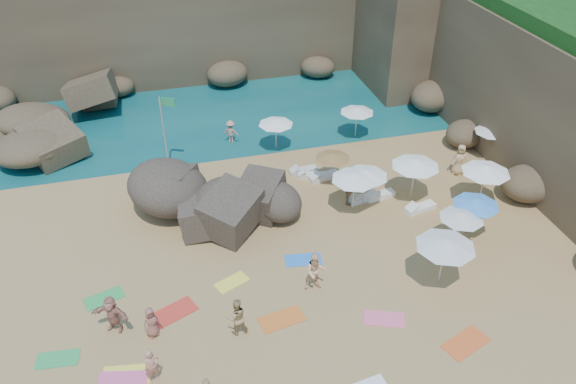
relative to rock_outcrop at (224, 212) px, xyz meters
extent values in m
plane|color=tan|center=(0.98, -4.83, 0.00)|extent=(120.00, 120.00, 0.00)
plane|color=#0C4751|center=(0.98, 25.17, 0.00)|extent=(120.00, 120.00, 0.00)
cube|color=brown|center=(2.98, 20.17, 4.00)|extent=(44.00, 8.00, 8.00)
cube|color=brown|center=(19.98, 3.17, 4.00)|extent=(8.00, 30.00, 8.00)
cube|color=brown|center=(17.98, 15.17, 4.00)|extent=(10.00, 12.00, 8.00)
cylinder|color=silver|center=(-2.36, 5.32, 2.21)|extent=(0.09, 0.09, 4.41)
cube|color=#238F50|center=(-1.93, 5.32, 4.05)|extent=(0.73, 0.35, 0.50)
cylinder|color=silver|center=(4.22, 5.68, 0.94)|extent=(0.06, 0.06, 1.88)
cone|color=white|center=(4.22, 5.68, 1.83)|extent=(2.11, 2.11, 0.32)
cylinder|color=silver|center=(9.47, 5.90, 0.95)|extent=(0.06, 0.06, 1.89)
cone|color=silver|center=(9.47, 5.90, 1.85)|extent=(2.13, 2.13, 0.32)
cylinder|color=silver|center=(9.98, -1.26, 1.13)|extent=(0.07, 0.07, 2.26)
cone|color=white|center=(9.98, -1.26, 2.20)|extent=(2.53, 2.53, 0.39)
cylinder|color=silver|center=(7.26, -1.22, 1.03)|extent=(0.06, 0.06, 2.06)
cone|color=white|center=(7.26, -1.22, 2.01)|extent=(2.31, 2.31, 0.35)
cylinder|color=silver|center=(16.28, 1.55, 0.92)|extent=(0.05, 0.05, 1.84)
cone|color=silver|center=(16.28, 1.55, 1.79)|extent=(2.06, 2.06, 0.31)
cylinder|color=silver|center=(6.55, -1.48, 1.07)|extent=(0.06, 0.06, 2.14)
cone|color=white|center=(6.55, -1.48, 2.08)|extent=(2.40, 2.40, 0.36)
cylinder|color=silver|center=(6.33, 1.26, 0.88)|extent=(0.05, 0.05, 1.76)
cone|color=red|center=(6.33, 1.26, 1.71)|extent=(1.97, 1.97, 0.30)
cylinder|color=silver|center=(13.23, -2.68, 1.11)|extent=(0.07, 0.07, 2.22)
cone|color=white|center=(13.23, -2.68, 2.17)|extent=(2.50, 2.50, 0.38)
cylinder|color=silver|center=(10.34, -5.50, 0.94)|extent=(0.05, 0.05, 1.87)
cone|color=silver|center=(10.34, -5.50, 1.83)|extent=(2.10, 2.10, 0.32)
cylinder|color=silver|center=(11.46, -4.84, 0.99)|extent=(0.06, 0.06, 1.98)
cone|color=#428DE0|center=(11.46, -4.84, 1.93)|extent=(2.22, 2.22, 0.34)
cylinder|color=silver|center=(8.37, -7.55, 1.16)|extent=(0.07, 0.07, 2.31)
cone|color=silver|center=(8.37, -7.55, 2.26)|extent=(2.59, 2.59, 0.39)
cube|color=white|center=(6.05, 1.71, 0.14)|extent=(1.84, 0.87, 0.28)
cube|color=silver|center=(5.40, 2.04, 0.12)|extent=(1.62, 0.90, 0.24)
cube|color=silver|center=(5.08, 2.62, 0.12)|extent=(1.65, 0.68, 0.25)
cube|color=white|center=(9.99, -2.41, 0.13)|extent=(1.76, 0.90, 0.26)
cube|color=white|center=(8.40, -0.81, 0.13)|extent=(1.71, 0.82, 0.25)
cube|color=silver|center=(7.35, -0.86, 0.12)|extent=(1.65, 0.78, 0.25)
cube|color=#EA5B8F|center=(-5.32, -9.31, 0.02)|extent=(1.97, 1.27, 0.03)
cube|color=orange|center=(1.10, -7.90, 0.02)|extent=(1.97, 1.21, 0.03)
cube|color=green|center=(-5.99, -4.77, 0.01)|extent=(1.82, 1.30, 0.03)
cube|color=#FFE843|center=(-5.16, -9.06, 0.02)|extent=(1.92, 1.17, 0.03)
cube|color=red|center=(-3.20, -6.37, 0.02)|extent=(2.16, 1.64, 0.03)
cube|color=blue|center=(2.98, -4.61, 0.02)|extent=(1.81, 1.10, 0.03)
cube|color=#FC6286|center=(5.19, -8.96, 0.01)|extent=(1.88, 1.41, 0.03)
cube|color=orange|center=(7.81, -10.96, 0.02)|extent=(2.11, 1.54, 0.03)
cube|color=green|center=(-7.70, -7.64, 0.01)|extent=(1.67, 0.96, 0.03)
cube|color=#FFEF43|center=(-0.50, -5.22, 0.01)|extent=(1.66, 1.28, 0.03)
imported|color=tan|center=(-4.16, -9.54, 0.79)|extent=(0.67, 0.55, 1.57)
imported|color=tan|center=(-0.78, -8.07, 0.87)|extent=(0.90, 0.72, 1.74)
imported|color=tan|center=(1.70, 7.16, 0.74)|extent=(1.03, 0.80, 1.49)
imported|color=#8D6846|center=(6.52, -0.92, 0.94)|extent=(0.80, 1.20, 1.89)
imported|color=tan|center=(13.57, 0.24, 0.93)|extent=(1.02, 0.96, 1.87)
imported|color=#AF7657|center=(-8.69, 6.66, 0.72)|extent=(1.39, 0.76, 1.45)
imported|color=#94584A|center=(-4.05, -7.37, 0.19)|extent=(1.16, 1.57, 0.38)
imported|color=tan|center=(-5.52, -6.69, 0.23)|extent=(2.25, 2.30, 0.46)
imported|color=#F3BC8A|center=(2.96, -6.49, 0.36)|extent=(1.12, 1.97, 0.71)
camera|label=1|loc=(-2.75, -23.39, 17.54)|focal=35.00mm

